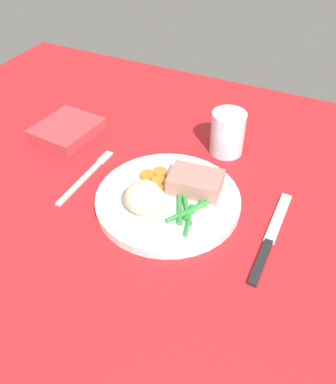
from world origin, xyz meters
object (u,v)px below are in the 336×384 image
(fork, at_px, (86,177))
(napkin, at_px, (67,130))
(knife, at_px, (270,238))
(dinner_plate, at_px, (168,200))
(water_glass, at_px, (227,135))
(meat_portion, at_px, (195,182))

(fork, bearing_deg, napkin, 139.37)
(knife, bearing_deg, napkin, 167.68)
(dinner_plate, height_order, water_glass, water_glass)
(knife, bearing_deg, water_glass, 127.08)
(dinner_plate, distance_m, meat_portion, 0.05)
(meat_portion, distance_m, fork, 0.20)
(water_glass, distance_m, napkin, 0.33)
(meat_portion, height_order, napkin, meat_portion)
(dinner_plate, height_order, napkin, napkin)
(meat_portion, relative_size, knife, 0.43)
(dinner_plate, relative_size, napkin, 1.95)
(knife, height_order, napkin, napkin)
(dinner_plate, height_order, knife, dinner_plate)
(meat_portion, bearing_deg, knife, -15.93)
(knife, bearing_deg, fork, -179.65)
(meat_portion, xyz_separation_m, fork, (-0.20, -0.04, -0.03))
(knife, relative_size, water_glass, 2.44)
(water_glass, bearing_deg, fork, -136.97)
(meat_portion, height_order, knife, meat_portion)
(dinner_plate, distance_m, knife, 0.18)
(water_glass, height_order, napkin, water_glass)
(fork, relative_size, knife, 0.81)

